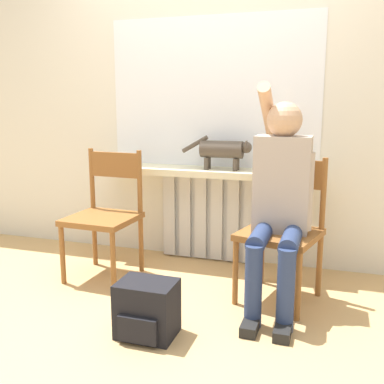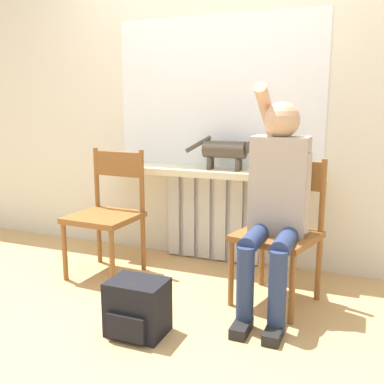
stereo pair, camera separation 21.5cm
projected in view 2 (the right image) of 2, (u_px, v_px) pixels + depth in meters
name	position (u px, v px, depth m)	size (l,w,h in m)	color
ground_plane	(148.00, 322.00, 2.63)	(12.00, 12.00, 0.00)	tan
wall_with_window	(218.00, 90.00, 3.48)	(7.00, 0.06, 2.70)	silver
radiator	(214.00, 217.00, 3.60)	(0.80, 0.08, 0.71)	silver
windowsill	(210.00, 172.00, 3.43)	(1.72, 0.31, 0.05)	beige
window_glass	(217.00, 93.00, 3.45)	(1.65, 0.01, 1.14)	white
chair_left	(107.00, 211.00, 3.29)	(0.48, 0.48, 0.92)	brown
chair_right	(280.00, 229.00, 2.82)	(0.56, 0.56, 0.92)	brown
person	(276.00, 196.00, 2.68)	(0.36, 0.97, 1.38)	navy
cat	(226.00, 150.00, 3.33)	(0.54, 0.13, 0.26)	#4C4238
backpack	(137.00, 308.00, 2.47)	(0.31, 0.26, 0.31)	black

